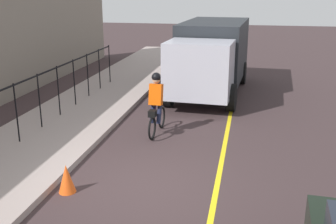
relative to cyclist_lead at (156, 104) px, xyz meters
The scene contains 6 objects.
ground_plane 3.45m from the cyclist_lead, behind, with size 80.00×80.00×0.00m, color #382A2B.
lane_line_centre 3.98m from the cyclist_lead, 148.58° to the right, with size 36.00×0.12×0.01m, color yellow.
iron_fence 4.11m from the cyclist_lead, 124.26° to the left, with size 16.01×0.04×1.60m.
cyclist_lead is the anchor object (origin of this frame).
box_truck_background 5.49m from the cyclist_lead, 10.93° to the right, with size 6.83×2.84×2.78m.
traffic_cone_near 4.00m from the cyclist_lead, 164.75° to the left, with size 0.36×0.36×0.61m, color #F45819.
Camera 1 is at (-7.69, -2.15, 4.13)m, focal length 43.88 mm.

